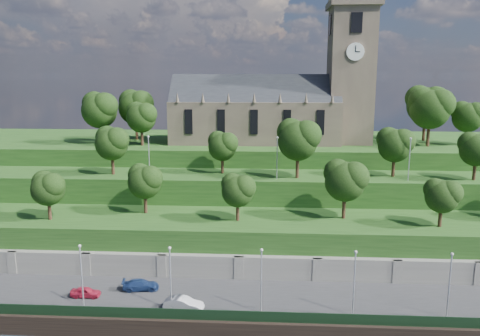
# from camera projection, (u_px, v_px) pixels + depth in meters

# --- Properties ---
(promenade) EXTENTS (160.00, 12.00, 2.00)m
(promenade) POSITION_uv_depth(u_px,v_px,m) (278.00, 306.00, 55.11)
(promenade) COLOR #2D2D30
(promenade) RESTS_ON ground
(quay_wall) EXTENTS (160.00, 0.50, 2.20)m
(quay_wall) POSITION_uv_depth(u_px,v_px,m) (280.00, 333.00, 49.16)
(quay_wall) COLOR black
(quay_wall) RESTS_ON ground
(fence) EXTENTS (160.00, 0.10, 1.20)m
(fence) POSITION_uv_depth(u_px,v_px,m) (280.00, 317.00, 49.51)
(fence) COLOR black
(fence) RESTS_ON promenade
(retaining_wall) EXTENTS (160.00, 2.10, 5.00)m
(retaining_wall) POSITION_uv_depth(u_px,v_px,m) (278.00, 274.00, 60.67)
(retaining_wall) COLOR slate
(retaining_wall) RESTS_ON ground
(embankment_lower) EXTENTS (160.00, 12.00, 8.00)m
(embankment_lower) POSITION_uv_depth(u_px,v_px,m) (277.00, 246.00, 66.28)
(embankment_lower) COLOR #1E4416
(embankment_lower) RESTS_ON ground
(embankment_upper) EXTENTS (160.00, 10.00, 12.00)m
(embankment_upper) POSITION_uv_depth(u_px,v_px,m) (276.00, 211.00, 76.67)
(embankment_upper) COLOR #1E4416
(embankment_upper) RESTS_ON ground
(hilltop) EXTENTS (160.00, 32.00, 15.00)m
(hilltop) POSITION_uv_depth(u_px,v_px,m) (274.00, 175.00, 96.95)
(hilltop) COLOR #1E4416
(hilltop) RESTS_ON ground
(church) EXTENTS (38.60, 12.35, 27.60)m
(church) POSITION_uv_depth(u_px,v_px,m) (280.00, 103.00, 90.07)
(church) COLOR brown
(church) RESTS_ON hilltop
(trees_lower) EXTENTS (70.12, 8.73, 8.37)m
(trees_lower) POSITION_uv_depth(u_px,v_px,m) (284.00, 185.00, 64.72)
(trees_lower) COLOR #331E13
(trees_lower) RESTS_ON embankment_lower
(trees_upper) EXTENTS (62.35, 8.44, 9.31)m
(trees_upper) POSITION_uv_depth(u_px,v_px,m) (297.00, 142.00, 73.26)
(trees_upper) COLOR #331E13
(trees_upper) RESTS_ON embankment_upper
(trees_hilltop) EXTENTS (75.52, 16.38, 10.97)m
(trees_hilltop) POSITION_uv_depth(u_px,v_px,m) (293.00, 108.00, 89.09)
(trees_hilltop) COLOR #331E13
(trees_hilltop) RESTS_ON hilltop
(lamp_posts_promenade) EXTENTS (60.36, 0.36, 7.52)m
(lamp_posts_promenade) POSITION_uv_depth(u_px,v_px,m) (261.00, 276.00, 50.76)
(lamp_posts_promenade) COLOR #B2B2B7
(lamp_posts_promenade) RESTS_ON promenade
(lamp_posts_upper) EXTENTS (40.36, 0.36, 6.65)m
(lamp_posts_upper) POSITION_uv_depth(u_px,v_px,m) (277.00, 154.00, 71.82)
(lamp_posts_upper) COLOR #B2B2B7
(lamp_posts_upper) RESTS_ON embankment_upper
(car_left) EXTENTS (3.51, 1.43, 1.19)m
(car_left) POSITION_uv_depth(u_px,v_px,m) (86.00, 292.00, 55.27)
(car_left) COLOR #AC1C35
(car_left) RESTS_ON promenade
(car_middle) EXTENTS (4.62, 2.24, 1.46)m
(car_middle) POSITION_uv_depth(u_px,v_px,m) (184.00, 304.00, 52.10)
(car_middle) COLOR #B8B8BD
(car_middle) RESTS_ON promenade
(car_right) EXTENTS (4.59, 2.31, 1.28)m
(car_right) POSITION_uv_depth(u_px,v_px,m) (141.00, 285.00, 57.09)
(car_right) COLOR navy
(car_right) RESTS_ON promenade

